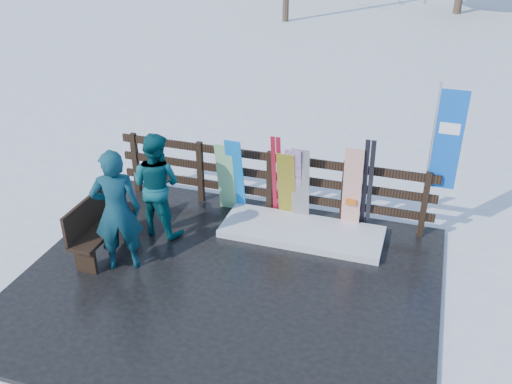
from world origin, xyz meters
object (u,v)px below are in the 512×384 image
(snowboard_2, at_px, (287,187))
(person_front, at_px, (117,211))
(snowboard_0, at_px, (235,176))
(snowboard_4, at_px, (300,186))
(snowboard_1, at_px, (226,177))
(rental_flag, at_px, (443,146))
(bench, at_px, (100,222))
(snowboard_3, at_px, (294,185))
(person_back, at_px, (156,185))
(snowboard_5, at_px, (352,190))

(snowboard_2, bearing_deg, person_front, -134.30)
(snowboard_0, height_order, snowboard_4, snowboard_0)
(snowboard_1, height_order, rental_flag, rental_flag)
(bench, xyz_separation_m, snowboard_2, (2.51, 1.75, 0.14))
(snowboard_2, bearing_deg, bench, -145.12)
(snowboard_3, bearing_deg, bench, -146.35)
(snowboard_1, distance_m, person_back, 1.30)
(snowboard_0, bearing_deg, snowboard_2, -0.00)
(snowboard_3, height_order, person_front, person_front)
(snowboard_4, height_order, person_back, person_back)
(snowboard_0, distance_m, snowboard_3, 1.03)
(snowboard_5, height_order, person_back, person_back)
(snowboard_3, height_order, person_back, person_back)
(person_back, bearing_deg, snowboard_2, -145.69)
(snowboard_2, relative_size, person_front, 0.69)
(person_front, xyz_separation_m, person_back, (0.09, 1.06, -0.08))
(person_front, bearing_deg, bench, -56.43)
(rental_flag, relative_size, person_back, 1.48)
(bench, relative_size, snowboard_2, 1.12)
(snowboard_0, distance_m, snowboard_4, 1.15)
(snowboard_1, relative_size, snowboard_3, 0.94)
(rental_flag, bearing_deg, snowboard_5, -168.11)
(rental_flag, bearing_deg, person_back, -163.68)
(snowboard_1, height_order, snowboard_2, snowboard_1)
(snowboard_1, bearing_deg, snowboard_5, 0.00)
(snowboard_3, bearing_deg, snowboard_2, -180.00)
(snowboard_1, bearing_deg, person_back, -129.66)
(snowboard_4, height_order, snowboard_5, snowboard_5)
(person_front, bearing_deg, snowboard_5, -173.22)
(person_front, distance_m, person_back, 1.07)
(snowboard_3, height_order, snowboard_5, snowboard_5)
(bench, bearing_deg, snowboard_5, 25.91)
(snowboard_0, xyz_separation_m, snowboard_4, (1.15, 0.00, -0.01))
(snowboard_2, distance_m, snowboard_3, 0.13)
(snowboard_0, bearing_deg, snowboard_4, 0.00)
(snowboard_1, distance_m, snowboard_3, 1.21)
(bench, xyz_separation_m, snowboard_4, (2.75, 1.75, 0.19))
(snowboard_2, distance_m, rental_flag, 2.57)
(snowboard_0, height_order, person_front, person_front)
(snowboard_1, relative_size, snowboard_4, 0.94)
(snowboard_5, distance_m, person_front, 3.71)
(snowboard_0, distance_m, rental_flag, 3.42)
(snowboard_2, xyz_separation_m, snowboard_4, (0.24, 0.00, 0.05))
(snowboard_0, distance_m, person_front, 2.33)
(person_back, bearing_deg, snowboard_1, -122.67)
(person_back, bearing_deg, snowboard_0, -128.32)
(bench, height_order, snowboard_4, snowboard_4)
(snowboard_4, bearing_deg, snowboard_1, -180.00)
(person_front, bearing_deg, rental_flag, -178.82)
(bench, relative_size, rental_flag, 0.58)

